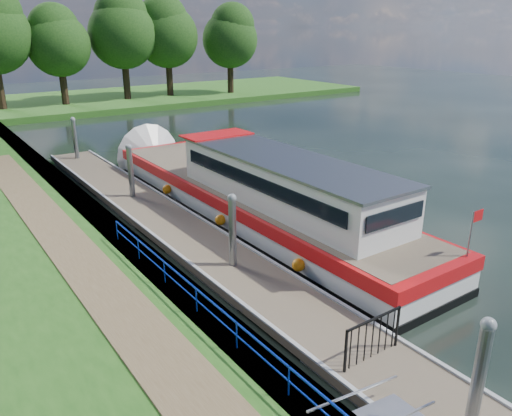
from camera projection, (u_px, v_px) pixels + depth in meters
bank_edge at (98, 223)px, 20.74m from camera, size 1.10×90.00×0.78m
far_bank at (118, 99)px, 57.10m from camera, size 60.00×18.00×0.60m
footpath at (112, 298)px, 14.21m from camera, size 1.60×40.00×0.05m
blue_fence at (261, 350)px, 11.07m from camera, size 0.04×18.04×0.72m
pontoon at (175, 229)px, 20.64m from camera, size 2.50×30.00×0.56m
mooring_piles at (173, 204)px, 20.27m from camera, size 0.30×27.30×3.55m
gate_panel at (373, 332)px, 11.99m from camera, size 1.85×0.05×1.15m
barge at (244, 192)px, 22.42m from camera, size 4.36×21.15×4.78m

